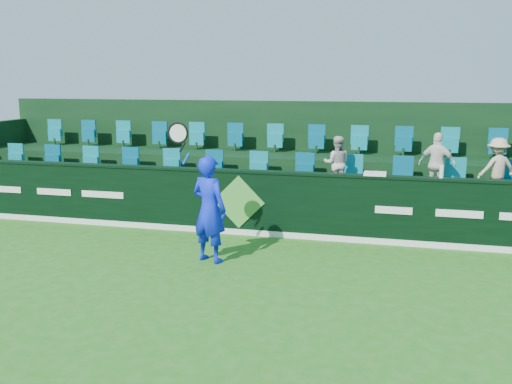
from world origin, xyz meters
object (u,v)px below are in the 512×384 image
(spectator_left, at_px, (337,163))
(tennis_player, at_px, (209,208))
(drinks_bottle, at_px, (442,171))
(towel, at_px, (375,174))
(spectator_middle, at_px, (437,164))
(spectator_right, at_px, (497,168))

(spectator_left, bearing_deg, tennis_player, 52.95)
(drinks_bottle, bearing_deg, towel, 180.00)
(spectator_left, bearing_deg, spectator_middle, 174.95)
(tennis_player, distance_m, spectator_right, 5.96)
(spectator_right, bearing_deg, spectator_left, -23.76)
(spectator_middle, bearing_deg, tennis_player, 56.09)
(towel, bearing_deg, tennis_player, -145.37)
(spectator_left, height_order, drinks_bottle, spectator_left)
(spectator_middle, relative_size, drinks_bottle, 5.30)
(spectator_left, xyz_separation_m, spectator_middle, (2.07, 0.00, 0.06))
(spectator_left, distance_m, drinks_bottle, 2.37)
(tennis_player, xyz_separation_m, spectator_right, (5.12, 3.02, 0.45))
(towel, relative_size, drinks_bottle, 1.72)
(tennis_player, xyz_separation_m, drinks_bottle, (3.98, 1.90, 0.51))
(tennis_player, distance_m, spectator_left, 3.59)
(drinks_bottle, bearing_deg, tennis_player, -154.46)
(spectator_middle, xyz_separation_m, drinks_bottle, (0.02, -1.12, 0.02))
(spectator_left, relative_size, spectator_right, 0.97)
(spectator_left, height_order, spectator_right, spectator_right)
(tennis_player, distance_m, towel, 3.37)
(towel, bearing_deg, spectator_right, 25.29)
(spectator_right, bearing_deg, spectator_middle, -23.76)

